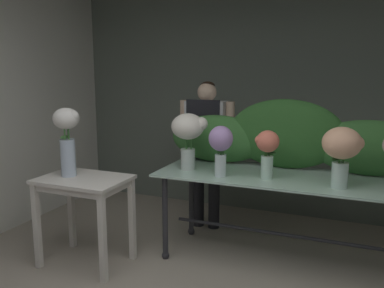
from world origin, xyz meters
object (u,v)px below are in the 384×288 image
at_px(vase_peach_anemones, 342,149).
at_px(florist, 206,139).
at_px(display_table_glass, 279,189).
at_px(vase_white_roses_tall, 67,136).
at_px(side_table_white, 84,190).
at_px(vase_lilac_snapdragons, 221,145).
at_px(vase_coral_roses, 267,149).
at_px(vase_ivory_tulips, 189,132).

bearing_deg(vase_peach_anemones, florist, 151.65).
distance_m(display_table_glass, florist, 1.09).
bearing_deg(vase_peach_anemones, vase_white_roses_tall, -168.10).
distance_m(display_table_glass, side_table_white, 1.69).
xyz_separation_m(florist, vase_lilac_snapdragons, (0.42, -0.78, 0.11)).
distance_m(display_table_glass, vase_coral_roses, 0.41).
distance_m(vase_coral_roses, vase_ivory_tulips, 0.73).
distance_m(side_table_white, vase_coral_roses, 1.61).
distance_m(side_table_white, vase_ivory_tulips, 1.04).
distance_m(florist, vase_coral_roses, 1.07).
bearing_deg(vase_ivory_tulips, display_table_glass, 7.33).
bearing_deg(vase_peach_anemones, display_table_glass, 159.44).
height_order(display_table_glass, florist, florist).
height_order(display_table_glass, vase_peach_anemones, vase_peach_anemones).
distance_m(side_table_white, vase_peach_anemones, 2.15).
relative_size(vase_coral_roses, vase_white_roses_tall, 0.68).
xyz_separation_m(display_table_glass, vase_white_roses_tall, (-1.71, -0.65, 0.46)).
bearing_deg(vase_white_roses_tall, display_table_glass, 20.85).
bearing_deg(vase_coral_roses, vase_peach_anemones, -4.18).
bearing_deg(florist, vase_ivory_tulips, -83.28).
distance_m(display_table_glass, vase_ivory_tulips, 0.94).
relative_size(florist, vase_white_roses_tall, 2.64).
relative_size(side_table_white, florist, 0.50).
bearing_deg(display_table_glass, vase_ivory_tulips, -172.67).
relative_size(vase_peach_anemones, vase_white_roses_tall, 0.80).
height_order(display_table_glass, vase_white_roses_tall, vase_white_roses_tall).
bearing_deg(vase_coral_roses, florist, 138.70).
xyz_separation_m(side_table_white, florist, (0.68, 1.21, 0.30)).
bearing_deg(side_table_white, florist, 60.81).
xyz_separation_m(vase_coral_roses, vase_white_roses_tall, (-1.62, -0.51, 0.08)).
bearing_deg(vase_lilac_snapdragons, vase_peach_anemones, 2.03).
height_order(side_table_white, vase_peach_anemones, vase_peach_anemones).
xyz_separation_m(display_table_glass, vase_ivory_tulips, (-0.81, -0.10, 0.47)).
height_order(vase_ivory_tulips, vase_white_roses_tall, vase_white_roses_tall).
height_order(vase_coral_roses, vase_ivory_tulips, vase_ivory_tulips).
distance_m(side_table_white, vase_lilac_snapdragons, 1.24).
bearing_deg(vase_lilac_snapdragons, vase_ivory_tulips, 161.24).
distance_m(florist, vase_white_roses_tall, 1.47).
height_order(vase_ivory_tulips, vase_lilac_snapdragons, vase_ivory_tulips).
height_order(side_table_white, vase_coral_roses, vase_coral_roses).
relative_size(vase_ivory_tulips, vase_peach_anemones, 1.08).
xyz_separation_m(vase_ivory_tulips, vase_lilac_snapdragons, (0.34, -0.12, -0.07)).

